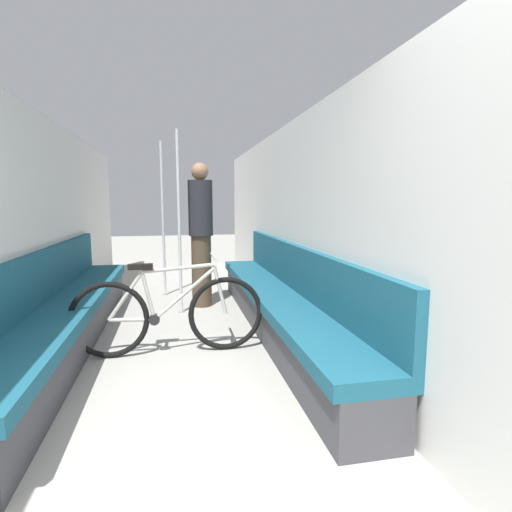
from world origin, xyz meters
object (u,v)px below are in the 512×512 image
(grab_pole_near, at_px, (179,226))
(bicycle, at_px, (169,314))
(bench_seat_row_left, at_px, (65,316))
(bench_seat_row_right, at_px, (279,305))
(passenger_standing, at_px, (201,233))
(grab_pole_far, at_px, (163,222))

(grab_pole_near, bearing_deg, bicycle, -95.45)
(bench_seat_row_left, height_order, bicycle, bench_seat_row_left)
(bench_seat_row_right, distance_m, bicycle, 1.14)
(bench_seat_row_left, xyz_separation_m, bicycle, (0.92, -0.36, 0.07))
(bench_seat_row_left, relative_size, bench_seat_row_right, 1.00)
(bench_seat_row_right, distance_m, passenger_standing, 1.54)
(bench_seat_row_right, relative_size, grab_pole_near, 1.94)
(bicycle, height_order, grab_pole_near, grab_pole_near)
(bench_seat_row_left, distance_m, grab_pole_near, 1.60)
(grab_pole_far, bearing_deg, grab_pole_near, -77.94)
(grab_pole_near, relative_size, passenger_standing, 1.19)
(grab_pole_far, bearing_deg, bench_seat_row_left, -113.46)
(bench_seat_row_left, bearing_deg, bench_seat_row_right, 0.00)
(bench_seat_row_left, relative_size, bicycle, 2.51)
(grab_pole_near, bearing_deg, bench_seat_row_left, -137.40)
(bench_seat_row_left, xyz_separation_m, passenger_standing, (1.31, 1.22, 0.64))
(bench_seat_row_left, height_order, grab_pole_far, grab_pole_far)
(grab_pole_near, xyz_separation_m, grab_pole_far, (-0.21, 0.97, 0.00))
(bicycle, bearing_deg, bench_seat_row_right, 25.61)
(grab_pole_far, bearing_deg, passenger_standing, -56.33)
(bench_seat_row_left, bearing_deg, bicycle, -21.21)
(grab_pole_near, height_order, passenger_standing, grab_pole_near)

